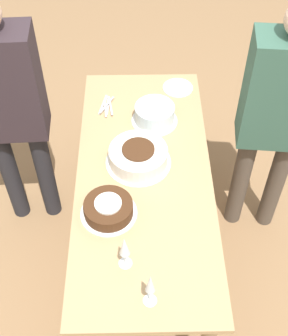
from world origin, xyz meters
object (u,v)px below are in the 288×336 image
(cake_center_white, at_px, (138,156))
(wine_glass_far, at_px, (150,285))
(person_cutting, at_px, (8,105))
(cake_front_chocolate, at_px, (108,209))
(person_watching, at_px, (278,112))
(wine_glass_near, at_px, (125,247))
(cake_back_decorated, at_px, (155,114))

(cake_center_white, height_order, wine_glass_far, wine_glass_far)
(wine_glass_far, xyz_separation_m, person_cutting, (-1.07, -0.75, 0.06))
(cake_front_chocolate, distance_m, person_watching, 1.05)
(wine_glass_near, bearing_deg, person_cutting, -143.76)
(cake_back_decorated, distance_m, wine_glass_near, 0.97)
(cake_center_white, xyz_separation_m, wine_glass_near, (0.63, -0.07, 0.09))
(cake_front_chocolate, height_order, person_cutting, person_cutting)
(person_watching, bearing_deg, cake_back_decorated, -8.01)
(wine_glass_near, xyz_separation_m, person_watching, (-0.79, 0.82, 0.07))
(cake_back_decorated, relative_size, wine_glass_far, 1.24)
(cake_back_decorated, xyz_separation_m, wine_glass_near, (0.96, -0.16, 0.08))
(person_cutting, bearing_deg, wine_glass_far, -57.66)
(wine_glass_far, bearing_deg, cake_front_chocolate, -157.68)
(cake_front_chocolate, relative_size, wine_glass_near, 1.36)
(person_cutting, distance_m, person_watching, 1.47)
(cake_back_decorated, relative_size, wine_glass_near, 1.30)
(cake_back_decorated, bearing_deg, cake_center_white, -16.60)
(person_cutting, xyz_separation_m, person_watching, (0.09, 1.47, 0.00))
(wine_glass_far, bearing_deg, cake_center_white, -177.00)
(cake_back_decorated, relative_size, person_cutting, 0.17)
(person_cutting, bearing_deg, cake_back_decorated, 2.27)
(cake_center_white, height_order, person_watching, person_watching)
(cake_center_white, relative_size, person_cutting, 0.22)
(cake_back_decorated, bearing_deg, wine_glass_far, -2.81)
(cake_center_white, height_order, cake_front_chocolate, cake_center_white)
(wine_glass_near, xyz_separation_m, person_cutting, (-0.88, -0.65, 0.07))
(wine_glass_far, bearing_deg, wine_glass_near, -149.73)
(wine_glass_far, bearing_deg, person_cutting, -144.74)
(cake_front_chocolate, bearing_deg, person_cutting, -136.76)
(wine_glass_near, bearing_deg, cake_front_chocolate, -163.37)
(cake_center_white, xyz_separation_m, person_watching, (-0.17, 0.76, 0.16))
(wine_glass_near, distance_m, person_cutting, 1.10)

